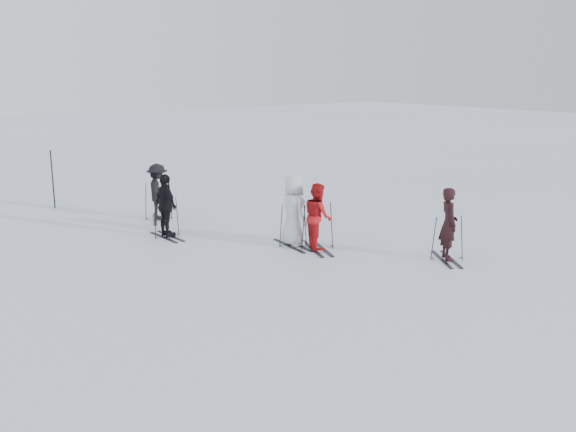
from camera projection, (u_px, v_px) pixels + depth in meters
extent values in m
plane|color=silver|center=(311.00, 260.00, 16.76)|extent=(120.00, 120.00, 0.00)
imported|color=black|center=(449.00, 225.00, 16.57)|extent=(0.75, 0.82, 1.89)
imported|color=#B51416|center=(318.00, 217.00, 17.60)|extent=(0.96, 1.08, 1.82)
imported|color=silver|center=(293.00, 211.00, 17.91)|extent=(0.75, 1.05, 1.99)
imported|color=black|center=(166.00, 206.00, 18.84)|extent=(0.50, 1.11, 1.86)
imported|color=black|center=(158.00, 192.00, 21.07)|extent=(1.11, 1.36, 1.84)
cylinder|color=black|center=(53.00, 179.00, 22.83)|extent=(0.06, 0.06, 2.09)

